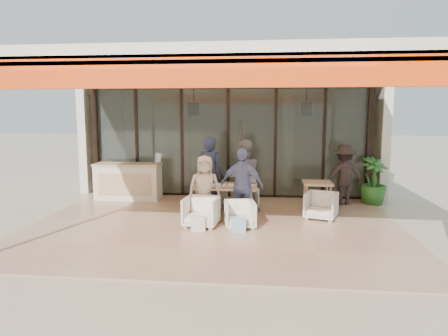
% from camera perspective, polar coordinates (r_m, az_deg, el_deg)
% --- Properties ---
extents(ground, '(70.00, 70.00, 0.00)m').
position_cam_1_polar(ground, '(8.83, -1.27, -8.23)').
color(ground, '#C6B293').
rests_on(ground, ground).
extents(terrace_floor, '(8.00, 6.00, 0.01)m').
position_cam_1_polar(terrace_floor, '(8.83, -1.27, -8.19)').
color(terrace_floor, tan).
rests_on(terrace_floor, ground).
extents(terrace_structure, '(8.00, 6.00, 3.40)m').
position_cam_1_polar(terrace_structure, '(8.25, -1.58, 13.45)').
color(terrace_structure, silver).
rests_on(terrace_structure, ground).
extents(glass_storefront, '(8.08, 0.10, 3.20)m').
position_cam_1_polar(glass_storefront, '(11.49, 0.59, 3.69)').
color(glass_storefront, '#9EADA3').
rests_on(glass_storefront, ground).
extents(interior_block, '(9.05, 3.62, 3.52)m').
position_cam_1_polar(interior_block, '(13.76, 1.54, 7.04)').
color(interior_block, silver).
rests_on(interior_block, ground).
extents(host_counter, '(1.85, 0.65, 1.04)m').
position_cam_1_polar(host_counter, '(11.53, -13.55, -1.87)').
color(host_counter, silver).
rests_on(host_counter, ground).
extents(dining_table, '(1.50, 0.90, 0.93)m').
position_cam_1_polar(dining_table, '(9.47, 0.12, -2.83)').
color(dining_table, '#D3B080').
rests_on(dining_table, ground).
extents(chair_far_left, '(0.75, 0.71, 0.69)m').
position_cam_1_polar(chair_far_left, '(10.50, -1.61, -3.65)').
color(chair_far_left, white).
rests_on(chair_far_left, ground).
extents(chair_far_right, '(0.75, 0.73, 0.61)m').
position_cam_1_polar(chair_far_right, '(10.44, 2.98, -3.96)').
color(chair_far_right, white).
rests_on(chair_far_right, ground).
extents(chair_near_left, '(0.77, 0.73, 0.73)m').
position_cam_1_polar(chair_near_left, '(8.67, -3.28, -6.06)').
color(chair_near_left, white).
rests_on(chair_near_left, ground).
extents(chair_near_right, '(0.73, 0.70, 0.65)m').
position_cam_1_polar(chair_near_right, '(8.58, 2.30, -6.44)').
color(chair_near_right, white).
rests_on(chair_near_right, ground).
extents(diner_navy, '(0.77, 0.60, 1.87)m').
position_cam_1_polar(diner_navy, '(9.91, -2.01, -0.87)').
color(diner_navy, '#1B223C').
rests_on(diner_navy, ground).
extents(diner_grey, '(1.05, 0.94, 1.79)m').
position_cam_1_polar(diner_grey, '(9.84, 2.85, -1.20)').
color(diner_grey, slate).
rests_on(diner_grey, ground).
extents(diner_cream, '(0.81, 0.61, 1.50)m').
position_cam_1_polar(diner_cream, '(9.06, -2.79, -2.91)').
color(diner_cream, beige).
rests_on(diner_cream, ground).
extents(diner_periwinkle, '(1.04, 0.61, 1.67)m').
position_cam_1_polar(diner_periwinkle, '(8.96, 2.53, -2.48)').
color(diner_periwinkle, '#6979AF').
rests_on(diner_periwinkle, ground).
extents(tote_bag_cream, '(0.30, 0.10, 0.34)m').
position_cam_1_polar(tote_bag_cream, '(8.34, -3.71, -8.01)').
color(tote_bag_cream, silver).
rests_on(tote_bag_cream, ground).
extents(tote_bag_blue, '(0.30, 0.10, 0.34)m').
position_cam_1_polar(tote_bag_blue, '(8.24, 2.12, -8.19)').
color(tote_bag_blue, '#99BFD8').
rests_on(tote_bag_blue, ground).
extents(side_table, '(0.70, 0.70, 0.74)m').
position_cam_1_polar(side_table, '(10.18, 13.19, -2.55)').
color(side_table, '#D3B080').
rests_on(side_table, ground).
extents(side_chair, '(0.85, 0.83, 0.70)m').
position_cam_1_polar(side_chair, '(9.51, 13.69, -5.08)').
color(side_chair, white).
rests_on(side_chair, ground).
extents(standing_woman, '(1.15, 0.79, 1.63)m').
position_cam_1_polar(standing_woman, '(10.99, 16.78, -0.98)').
color(standing_woman, black).
rests_on(standing_woman, ground).
extents(potted_palm, '(0.97, 0.97, 1.28)m').
position_cam_1_polar(potted_palm, '(11.40, 20.52, -1.71)').
color(potted_palm, '#1E5919').
rests_on(potted_palm, ground).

